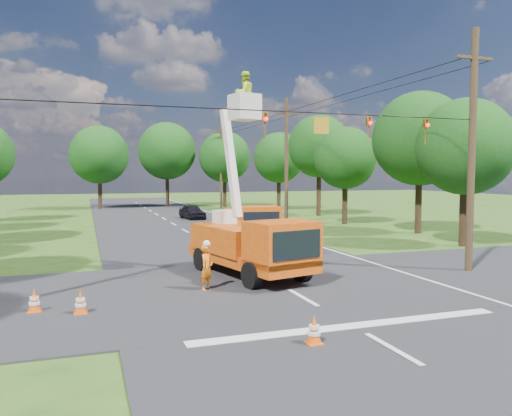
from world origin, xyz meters
name	(u,v)px	position (x,y,z in m)	size (l,w,h in m)	color
ground	(186,231)	(0.00, 20.00, 0.00)	(140.00, 140.00, 0.00)	#294B16
road_main	(186,231)	(0.00, 20.00, 0.00)	(12.00, 100.00, 0.06)	black
road_cross	(280,286)	(0.00, 2.00, 0.00)	(56.00, 10.00, 0.07)	black
stop_bar	(353,328)	(0.00, -3.20, 0.00)	(9.00, 0.45, 0.02)	silver
edge_line	(260,229)	(5.60, 20.00, 0.00)	(0.12, 90.00, 0.02)	silver
bucket_truck	(251,234)	(-0.49, 3.90, 1.71)	(3.72, 6.70, 8.12)	#E35610
second_truck	(252,223)	(2.52, 12.82, 1.20)	(3.10, 6.38, 2.30)	#E35610
ground_worker	(207,268)	(-2.69, 2.20, 0.81)	(0.59, 0.39, 1.62)	orange
distant_car	(192,212)	(2.42, 29.28, 0.65)	(1.53, 3.81, 1.30)	black
traffic_cone_0	(314,330)	(-1.56, -4.07, 0.36)	(0.38, 0.38, 0.71)	#E8530C
traffic_cone_1	(292,253)	(2.51, 6.80, 0.36)	(0.38, 0.38, 0.71)	#E8530C
traffic_cone_2	(277,240)	(3.48, 11.24, 0.36)	(0.38, 0.38, 0.71)	#E8530C
traffic_cone_3	(80,302)	(-6.86, 0.47, 0.36)	(0.38, 0.38, 0.71)	#E8530C
traffic_cone_4	(34,301)	(-8.14, 1.10, 0.36)	(0.38, 0.38, 0.71)	#E8530C
traffic_cone_6	(263,228)	(4.84, 17.32, 0.36)	(0.38, 0.38, 0.71)	#E8530C
pole_right_near	(472,149)	(8.50, 2.00, 5.11)	(1.80, 0.30, 10.00)	#4C3823
pole_right_mid	(286,160)	(8.50, 22.00, 5.11)	(1.80, 0.30, 10.00)	#4C3823
pole_right_far	(221,165)	(8.50, 42.00, 5.11)	(1.80, 0.30, 10.00)	#4C3823
signal_span	(337,125)	(2.23, 1.99, 5.88)	(18.00, 0.29, 1.07)	black
tree_right_a	(465,147)	(13.50, 8.00, 5.56)	(5.40, 5.40, 8.28)	#382616
tree_right_b	(420,139)	(15.00, 14.00, 6.43)	(6.40, 6.40, 9.65)	#382616
tree_right_c	(345,158)	(13.20, 21.00, 5.31)	(5.00, 5.00, 7.83)	#382616
tree_right_d	(319,146)	(14.80, 29.00, 6.68)	(6.00, 6.00, 9.70)	#382616
tree_right_e	(279,158)	(13.80, 37.00, 5.81)	(5.60, 5.60, 8.63)	#382616
tree_far_a	(99,155)	(-5.00, 45.00, 6.19)	(6.60, 6.60, 9.50)	#382616
tree_far_b	(167,151)	(3.00, 47.00, 6.81)	(7.00, 7.00, 10.32)	#382616
tree_far_c	(225,157)	(9.50, 44.00, 6.06)	(6.20, 6.20, 9.18)	#382616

